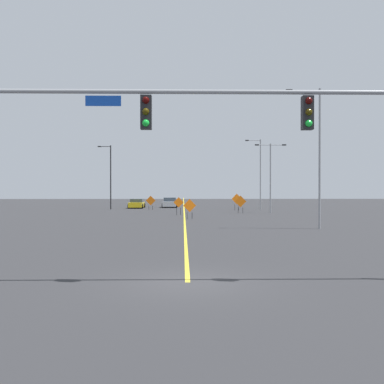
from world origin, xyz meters
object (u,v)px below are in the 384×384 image
(street_lamp_mid_right, at_px, (259,171))
(construction_sign_right_lane, at_px, (190,207))
(street_lamp_near_right, at_px, (317,152))
(street_lamp_near_left, at_px, (270,172))
(traffic_signal_assembly, at_px, (298,126))
(street_lamp_far_right, at_px, (110,174))
(car_silver_distant, at_px, (170,203))
(construction_sign_left_lane, at_px, (240,202))
(construction_sign_right_shoulder, at_px, (237,200))
(construction_sign_left_shoulder, at_px, (179,204))
(car_yellow_far, at_px, (137,204))
(construction_sign_median_near, at_px, (151,201))

(street_lamp_mid_right, distance_m, construction_sign_right_lane, 21.61)
(street_lamp_mid_right, height_order, street_lamp_near_right, street_lamp_near_right)
(street_lamp_near_right, height_order, street_lamp_near_left, street_lamp_near_right)
(traffic_signal_assembly, relative_size, street_lamp_far_right, 1.79)
(construction_sign_right_lane, height_order, car_silver_distant, construction_sign_right_lane)
(street_lamp_far_right, height_order, street_lamp_near_left, street_lamp_far_right)
(construction_sign_left_lane, xyz_separation_m, construction_sign_right_shoulder, (0.32, 6.45, 0.10))
(traffic_signal_assembly, xyz_separation_m, construction_sign_left_lane, (2.94, 38.14, -3.64))
(construction_sign_left_shoulder, height_order, car_yellow_far, construction_sign_left_shoulder)
(construction_sign_right_lane, bearing_deg, street_lamp_near_right, -49.46)
(construction_sign_median_near, height_order, car_yellow_far, construction_sign_median_near)
(street_lamp_far_right, xyz_separation_m, construction_sign_right_shoulder, (16.52, -2.84, -3.30))
(traffic_signal_assembly, bearing_deg, street_lamp_near_right, 72.05)
(street_lamp_mid_right, distance_m, street_lamp_near_left, 9.60)
(street_lamp_mid_right, bearing_deg, traffic_signal_assembly, -97.95)
(construction_sign_right_shoulder, distance_m, car_yellow_far, 14.80)
(street_lamp_mid_right, bearing_deg, street_lamp_near_right, -91.41)
(traffic_signal_assembly, bearing_deg, street_lamp_far_right, 105.61)
(construction_sign_right_shoulder, bearing_deg, traffic_signal_assembly, -94.19)
(traffic_signal_assembly, xyz_separation_m, car_silver_distant, (-5.45, 53.36, -4.23))
(construction_sign_right_lane, bearing_deg, construction_sign_right_shoulder, 68.60)
(traffic_signal_assembly, xyz_separation_m, street_lamp_mid_right, (6.66, 47.66, 0.22))
(street_lamp_mid_right, height_order, construction_sign_left_shoulder, street_lamp_mid_right)
(construction_sign_left_shoulder, relative_size, construction_sign_right_shoulder, 0.89)
(street_lamp_far_right, relative_size, street_lamp_mid_right, 0.91)
(street_lamp_far_right, distance_m, street_lamp_near_right, 34.87)
(street_lamp_far_right, height_order, construction_sign_right_shoulder, street_lamp_far_right)
(street_lamp_far_right, xyz_separation_m, construction_sign_right_lane, (10.30, -18.71, -3.49))
(car_yellow_far, bearing_deg, car_silver_distant, 27.13)
(traffic_signal_assembly, height_order, construction_sign_right_lane, traffic_signal_assembly)
(car_yellow_far, bearing_deg, street_lamp_far_right, -131.90)
(street_lamp_near_right, relative_size, car_silver_distant, 2.31)
(construction_sign_left_shoulder, height_order, car_silver_distant, construction_sign_left_shoulder)
(construction_sign_left_lane, relative_size, construction_sign_left_shoulder, 1.06)
(car_silver_distant, bearing_deg, construction_sign_right_lane, -84.22)
(construction_sign_left_lane, relative_size, car_silver_distant, 0.47)
(construction_sign_left_shoulder, xyz_separation_m, car_yellow_far, (-6.03, 16.45, -0.59))
(street_lamp_near_right, distance_m, construction_sign_left_shoulder, 19.51)
(construction_sign_left_lane, bearing_deg, street_lamp_mid_right, 68.70)
(construction_sign_left_shoulder, xyz_separation_m, construction_sign_right_shoulder, (7.29, 10.04, 0.13))
(street_lamp_near_right, xyz_separation_m, street_lamp_near_left, (0.40, 19.76, -0.78))
(construction_sign_right_lane, distance_m, car_yellow_far, 23.39)
(construction_sign_right_lane, bearing_deg, street_lamp_far_right, 118.84)
(street_lamp_far_right, xyz_separation_m, construction_sign_left_shoulder, (9.23, -12.88, -3.43))
(construction_sign_left_lane, xyz_separation_m, car_silver_distant, (-8.39, 15.22, -0.59))
(construction_sign_right_lane, xyz_separation_m, construction_sign_right_shoulder, (6.22, 15.87, 0.19))
(construction_sign_median_near, distance_m, car_yellow_far, 5.71)
(traffic_signal_assembly, relative_size, construction_sign_left_shoulder, 8.03)
(construction_sign_right_lane, bearing_deg, traffic_signal_assembly, -84.13)
(construction_sign_median_near, relative_size, car_yellow_far, 0.44)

